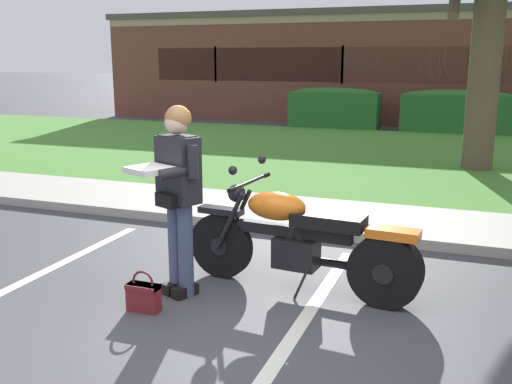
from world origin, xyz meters
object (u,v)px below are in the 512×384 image
handbag (143,295)px  brick_building (488,66)px  hedge_left (334,107)px  motorcycle (308,242)px  rider_person (177,186)px  hedge_center_left (456,111)px

handbag → brick_building: brick_building is taller
hedge_left → motorcycle: bearing=-78.3°
rider_person → brick_building: brick_building is taller
motorcycle → rider_person: bearing=-156.9°
motorcycle → brick_building: 19.27m
motorcycle → handbag: (-1.19, -0.88, -0.34)m
rider_person → handbag: rider_person is taller
hedge_center_left → hedge_left: bearing=180.0°
hedge_left → handbag: bearing=-84.0°
handbag → brick_building: bearing=81.6°
rider_person → hedge_center_left: (1.97, 12.97, -0.36)m
motorcycle → brick_building: size_ratio=0.09×
brick_building → rider_person: bearing=-98.2°
motorcycle → hedge_center_left: size_ratio=0.75×
handbag → brick_building: 20.31m
motorcycle → hedge_center_left: bearing=85.9°
handbag → hedge_center_left: size_ratio=0.12×
rider_person → hedge_center_left: rider_person is taller
rider_person → hedge_left: (-1.53, 12.97, -0.36)m
motorcycle → handbag: size_ratio=6.23×
rider_person → hedge_left: rider_person is taller
hedge_left → brick_building: bearing=56.6°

